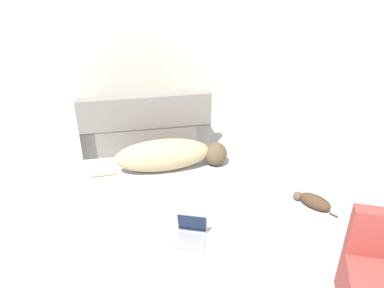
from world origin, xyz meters
TOP-DOWN VIEW (x-y plane):
  - wall_back at (0.00, 4.15)m, footprint 6.81×0.06m
  - couch at (-0.91, 3.47)m, footprint 1.84×0.98m
  - dog at (-0.60, 2.69)m, footprint 1.79×0.49m
  - cat at (0.96, 1.73)m, footprint 0.41×0.44m
  - laptop_open at (-0.45, 1.38)m, footprint 0.37×0.36m
  - side_chair at (0.93, 0.37)m, footprint 0.71×0.72m

SIDE VIEW (x-z plane):
  - cat at x=0.96m, z-range 0.00..0.15m
  - laptop_open at x=-0.45m, z-range -0.04..0.20m
  - dog at x=-0.60m, z-range -0.01..0.42m
  - couch at x=-0.91m, z-range -0.16..0.69m
  - side_chair at x=0.93m, z-range -0.14..0.72m
  - wall_back at x=0.00m, z-range 0.00..2.54m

